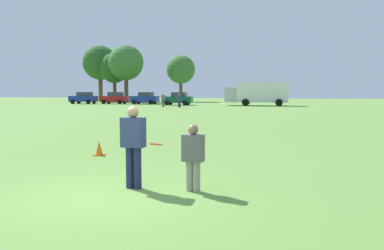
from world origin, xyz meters
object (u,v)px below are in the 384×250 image
object	(u,v)px
parked_car_mid_right	(178,99)
parked_car_near_left	(84,98)
traffic_cone	(99,148)
bystander_sideline_watcher	(163,99)
player_thrower	(133,142)
player_defender	(193,154)
parked_car_center	(145,98)
bystander_far_jogger	(179,100)
parked_car_mid_left	(114,98)
frisbee	(156,144)
box_truck	(258,93)

from	to	relation	value
parked_car_mid_right	parked_car_near_left	bearing A→B (deg)	171.95
traffic_cone	bystander_sideline_watcher	xyz separation A→B (m)	(-8.41, 35.77, 0.74)
player_thrower	player_defender	xyz separation A→B (m)	(1.31, 0.03, -0.22)
parked_car_center	bystander_far_jogger	bearing A→B (deg)	-51.62
parked_car_near_left	parked_car_mid_left	distance (m)	4.92
parked_car_center	bystander_sideline_watcher	xyz separation A→B (m)	(5.55, -8.88, 0.04)
parked_car_mid_right	player_defender	bearing A→B (deg)	-75.24
traffic_cone	parked_car_near_left	bearing A→B (deg)	118.32
bystander_sideline_watcher	bystander_far_jogger	bearing A→B (deg)	-25.01
frisbee	parked_car_near_left	size ratio (longest dim) A/B	0.06
parked_car_center	bystander_far_jogger	world-z (taller)	parked_car_center
bystander_sideline_watcher	bystander_far_jogger	size ratio (longest dim) A/B	1.03
player_thrower	player_defender	size ratio (longest dim) A/B	1.26
player_defender	bystander_far_jogger	xyz separation A→B (m)	(-10.00, 38.43, 0.15)
player_defender	parked_car_mid_left	bearing A→B (deg)	115.24
box_truck	bystander_far_jogger	xyz separation A→B (m)	(-9.07, -8.11, -0.82)
player_defender	parked_car_mid_left	xyz separation A→B (m)	(-22.95, 48.70, 0.14)
parked_car_near_left	parked_car_mid_right	xyz separation A→B (m)	(15.75, -2.23, 0.00)
traffic_cone	parked_car_center	distance (m)	46.79
player_defender	parked_car_center	xyz separation A→B (m)	(-17.90, 48.41, 0.14)
box_truck	bystander_far_jogger	size ratio (longest dim) A/B	5.15
traffic_cone	bystander_far_jogger	xyz separation A→B (m)	(-6.05, 34.67, 0.71)
player_thrower	box_truck	world-z (taller)	box_truck
box_truck	parked_car_near_left	bearing A→B (deg)	176.71
parked_car_near_left	parked_car_mid_left	world-z (taller)	same
player_thrower	box_truck	xyz separation A→B (m)	(0.38, 46.58, 0.75)
player_thrower	bystander_sideline_watcher	distance (m)	41.08
parked_car_mid_left	box_truck	size ratio (longest dim) A/B	0.50
parked_car_mid_right	box_truck	bearing A→B (deg)	3.50
bystander_far_jogger	parked_car_mid_right	bearing A→B (deg)	105.71
box_truck	bystander_sideline_watcher	size ratio (longest dim) A/B	5.00
player_thrower	bystander_sideline_watcher	xyz separation A→B (m)	(-11.05, 39.57, -0.04)
player_defender	parked_car_near_left	xyz separation A→B (m)	(-27.83, 48.09, 0.14)
player_thrower	frisbee	world-z (taller)	player_thrower
box_truck	bystander_far_jogger	world-z (taller)	box_truck
parked_car_mid_left	traffic_cone	bearing A→B (deg)	-67.07
parked_car_near_left	parked_car_mid_right	bearing A→B (deg)	-8.05
parked_car_center	box_truck	distance (m)	17.09
player_thrower	parked_car_center	bearing A→B (deg)	108.91
traffic_cone	box_truck	bearing A→B (deg)	85.97
parked_car_center	parked_car_mid_right	distance (m)	6.35
frisbee	parked_car_mid_left	xyz separation A→B (m)	(-22.19, 48.85, -0.07)
player_thrower	frisbee	distance (m)	0.56
parked_car_near_left	parked_car_mid_right	size ratio (longest dim) A/B	1.00
bystander_far_jogger	box_truck	bearing A→B (deg)	41.82
frisbee	player_defender	bearing A→B (deg)	11.54
parked_car_center	bystander_sideline_watcher	distance (m)	10.47
parked_car_mid_right	box_truck	xyz separation A→B (m)	(11.16, 0.68, 0.83)
bystander_sideline_watcher	parked_car_center	bearing A→B (deg)	121.99
bystander_sideline_watcher	bystander_far_jogger	xyz separation A→B (m)	(2.36, -1.10, -0.03)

